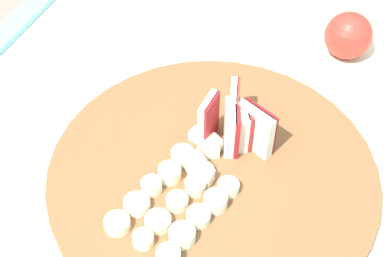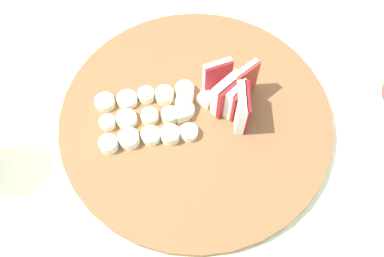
# 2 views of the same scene
# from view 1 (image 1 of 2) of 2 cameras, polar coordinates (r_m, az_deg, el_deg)

# --- Properties ---
(cutting_board) EXTENTS (0.39, 0.39, 0.02)m
(cutting_board) POSITION_cam_1_polar(r_m,az_deg,el_deg) (0.65, 2.15, -4.65)
(cutting_board) COLOR brown
(cutting_board) RESTS_ON tiled_countertop
(apple_wedge_fan) EXTENTS (0.08, 0.09, 0.06)m
(apple_wedge_fan) POSITION_cam_1_polar(r_m,az_deg,el_deg) (0.65, 4.88, 0.51)
(apple_wedge_fan) COLOR maroon
(apple_wedge_fan) RESTS_ON cutting_board
(apple_dice_pile) EXTENTS (0.07, 0.05, 0.02)m
(apple_dice_pile) POSITION_cam_1_polar(r_m,az_deg,el_deg) (0.64, 1.22, -2.81)
(apple_dice_pile) COLOR beige
(apple_dice_pile) RESTS_ON cutting_board
(banana_slice_rows) EXTENTS (0.15, 0.12, 0.02)m
(banana_slice_rows) POSITION_cam_1_polar(r_m,az_deg,el_deg) (0.61, -1.70, -7.68)
(banana_slice_rows) COLOR #F4EAC6
(banana_slice_rows) RESTS_ON cutting_board
(whole_apple) EXTENTS (0.07, 0.07, 0.07)m
(whole_apple) POSITION_cam_1_polar(r_m,az_deg,el_deg) (0.83, 15.94, 9.28)
(whole_apple) COLOR #B22D23
(whole_apple) RESTS_ON tiled_countertop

